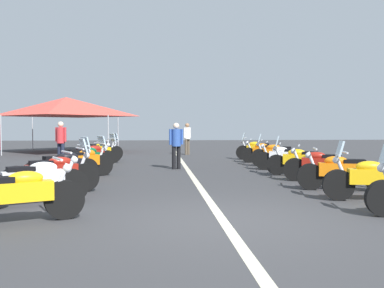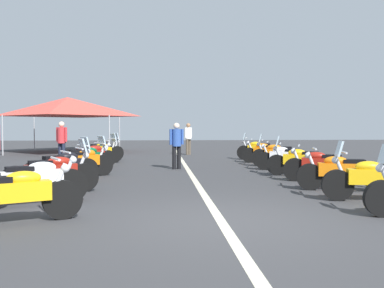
{
  "view_description": "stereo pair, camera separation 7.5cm",
  "coord_description": "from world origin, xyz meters",
  "px_view_note": "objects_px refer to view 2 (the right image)",
  "views": [
    {
      "loc": [
        -6.45,
        1.01,
        1.47
      ],
      "look_at": [
        6.05,
        0.0,
        0.96
      ],
      "focal_mm": 39.34,
      "sensor_mm": 36.0,
      "label": 1
    },
    {
      "loc": [
        -6.45,
        0.94,
        1.47
      ],
      "look_at": [
        6.05,
        0.0,
        0.96
      ],
      "focal_mm": 39.34,
      "sensor_mm": 36.0,
      "label": 2
    }
  ],
  "objects_px": {
    "motorcycle_left_row_1": "(33,181)",
    "motorcycle_right_row_8": "(259,149)",
    "motorcycle_right_row_3": "(322,165)",
    "bystander_0": "(62,139)",
    "bystander_1": "(188,136)",
    "motorcycle_right_row_2": "(343,171)",
    "motorcycle_left_row_4": "(82,161)",
    "motorcycle_left_row_5": "(85,158)",
    "motorcycle_right_row_5": "(285,157)",
    "motorcycle_left_row_8": "(102,150)",
    "motorcycle_right_row_6": "(278,154)",
    "motorcycle_left_row_7": "(99,152)",
    "motorcycle_right_row_4": "(302,160)",
    "motorcycle_left_row_6": "(91,155)",
    "motorcycle_left_row_3": "(63,166)",
    "motorcycle_left_row_2": "(52,173)",
    "motorcycle_right_row_1": "(376,178)",
    "bystander_2": "(177,142)",
    "motorcycle_left_row_0": "(12,195)",
    "event_tent": "(68,107)",
    "motorcycle_right_row_7": "(266,152)"
  },
  "relations": [
    {
      "from": "motorcycle_left_row_1",
      "to": "motorcycle_right_row_8",
      "type": "relative_size",
      "value": 0.98
    },
    {
      "from": "motorcycle_right_row_3",
      "to": "motorcycle_right_row_8",
      "type": "bearing_deg",
      "value": -70.71
    },
    {
      "from": "motorcycle_right_row_8",
      "to": "bystander_0",
      "type": "distance_m",
      "value": 8.44
    },
    {
      "from": "motorcycle_right_row_3",
      "to": "bystander_1",
      "type": "relative_size",
      "value": 1.2
    },
    {
      "from": "motorcycle_right_row_2",
      "to": "bystander_1",
      "type": "distance_m",
      "value": 13.14
    },
    {
      "from": "motorcycle_left_row_4",
      "to": "motorcycle_left_row_5",
      "type": "relative_size",
      "value": 0.95
    },
    {
      "from": "bystander_1",
      "to": "bystander_0",
      "type": "bearing_deg",
      "value": -90.14
    },
    {
      "from": "motorcycle_right_row_5",
      "to": "bystander_0",
      "type": "xyz_separation_m",
      "value": [
        2.91,
        8.1,
        0.54
      ]
    },
    {
      "from": "motorcycle_left_row_8",
      "to": "bystander_1",
      "type": "distance_m",
      "value": 5.57
    },
    {
      "from": "motorcycle_right_row_6",
      "to": "motorcycle_right_row_8",
      "type": "bearing_deg",
      "value": -73.82
    },
    {
      "from": "motorcycle_left_row_7",
      "to": "bystander_1",
      "type": "distance_m",
      "value": 6.53
    },
    {
      "from": "motorcycle_left_row_1",
      "to": "motorcycle_right_row_2",
      "type": "relative_size",
      "value": 0.92
    },
    {
      "from": "motorcycle_left_row_4",
      "to": "bystander_1",
      "type": "relative_size",
      "value": 1.03
    },
    {
      "from": "motorcycle_left_row_5",
      "to": "motorcycle_right_row_6",
      "type": "distance_m",
      "value": 6.99
    },
    {
      "from": "motorcycle_right_row_4",
      "to": "bystander_0",
      "type": "bearing_deg",
      "value": -11.3
    },
    {
      "from": "motorcycle_left_row_6",
      "to": "motorcycle_right_row_4",
      "type": "height_order",
      "value": "motorcycle_right_row_4"
    },
    {
      "from": "motorcycle_left_row_3",
      "to": "bystander_1",
      "type": "height_order",
      "value": "bystander_1"
    },
    {
      "from": "motorcycle_left_row_6",
      "to": "motorcycle_left_row_4",
      "type": "bearing_deg",
      "value": -116.47
    },
    {
      "from": "motorcycle_left_row_2",
      "to": "motorcycle_left_row_6",
      "type": "bearing_deg",
      "value": 66.29
    },
    {
      "from": "motorcycle_left_row_5",
      "to": "motorcycle_left_row_7",
      "type": "distance_m",
      "value": 3.09
    },
    {
      "from": "motorcycle_left_row_7",
      "to": "motorcycle_right_row_2",
      "type": "xyz_separation_m",
      "value": [
        -7.67,
        -6.65,
        -0.02
      ]
    },
    {
      "from": "motorcycle_left_row_2",
      "to": "motorcycle_right_row_1",
      "type": "distance_m",
      "value": 6.76
    },
    {
      "from": "motorcycle_right_row_3",
      "to": "bystander_1",
      "type": "distance_m",
      "value": 11.66
    },
    {
      "from": "motorcycle_left_row_7",
      "to": "motorcycle_right_row_1",
      "type": "bearing_deg",
      "value": -88.8
    },
    {
      "from": "motorcycle_right_row_8",
      "to": "motorcycle_right_row_6",
      "type": "bearing_deg",
      "value": 107.74
    },
    {
      "from": "motorcycle_left_row_8",
      "to": "motorcycle_right_row_4",
      "type": "relative_size",
      "value": 0.85
    },
    {
      "from": "motorcycle_left_row_7",
      "to": "bystander_2",
      "type": "xyz_separation_m",
      "value": [
        -2.39,
        -3.03,
        0.47
      ]
    },
    {
      "from": "motorcycle_left_row_6",
      "to": "motorcycle_left_row_0",
      "type": "bearing_deg",
      "value": -119.23
    },
    {
      "from": "motorcycle_right_row_1",
      "to": "event_tent",
      "type": "height_order",
      "value": "event_tent"
    },
    {
      "from": "motorcycle_left_row_1",
      "to": "motorcycle_left_row_7",
      "type": "height_order",
      "value": "motorcycle_left_row_7"
    },
    {
      "from": "bystander_2",
      "to": "motorcycle_left_row_1",
      "type": "bearing_deg",
      "value": 135.52
    },
    {
      "from": "motorcycle_left_row_0",
      "to": "motorcycle_left_row_2",
      "type": "height_order",
      "value": "motorcycle_left_row_2"
    },
    {
      "from": "motorcycle_right_row_3",
      "to": "event_tent",
      "type": "relative_size",
      "value": 0.33
    },
    {
      "from": "motorcycle_left_row_7",
      "to": "bystander_0",
      "type": "distance_m",
      "value": 1.51
    },
    {
      "from": "motorcycle_right_row_7",
      "to": "motorcycle_right_row_2",
      "type": "bearing_deg",
      "value": 102.24
    },
    {
      "from": "motorcycle_left_row_4",
      "to": "motorcycle_left_row_1",
      "type": "bearing_deg",
      "value": -126.44
    },
    {
      "from": "motorcycle_right_row_3",
      "to": "motorcycle_right_row_8",
      "type": "xyz_separation_m",
      "value": [
        7.59,
        -0.07,
        0.01
      ]
    },
    {
      "from": "motorcycle_left_row_2",
      "to": "motorcycle_left_row_3",
      "type": "relative_size",
      "value": 1.15
    },
    {
      "from": "motorcycle_left_row_3",
      "to": "motorcycle_right_row_8",
      "type": "relative_size",
      "value": 0.87
    },
    {
      "from": "bystander_2",
      "to": "motorcycle_left_row_6",
      "type": "bearing_deg",
      "value": 56.14
    },
    {
      "from": "motorcycle_right_row_6",
      "to": "bystander_2",
      "type": "relative_size",
      "value": 1.25
    },
    {
      "from": "motorcycle_right_row_5",
      "to": "motorcycle_right_row_8",
      "type": "bearing_deg",
      "value": -74.88
    },
    {
      "from": "motorcycle_left_row_1",
      "to": "motorcycle_left_row_8",
      "type": "relative_size",
      "value": 1.07
    },
    {
      "from": "motorcycle_left_row_0",
      "to": "motorcycle_right_row_2",
      "type": "bearing_deg",
      "value": -0.96
    },
    {
      "from": "motorcycle_left_row_6",
      "to": "event_tent",
      "type": "bearing_deg",
      "value": 75.56
    },
    {
      "from": "motorcycle_left_row_8",
      "to": "bystander_0",
      "type": "relative_size",
      "value": 1.07
    },
    {
      "from": "motorcycle_left_row_5",
      "to": "motorcycle_right_row_7",
      "type": "bearing_deg",
      "value": -4.32
    },
    {
      "from": "motorcycle_left_row_3",
      "to": "motorcycle_left_row_5",
      "type": "bearing_deg",
      "value": 53.69
    },
    {
      "from": "motorcycle_left_row_2",
      "to": "bystander_0",
      "type": "relative_size",
      "value": 1.16
    },
    {
      "from": "motorcycle_right_row_6",
      "to": "bystander_0",
      "type": "height_order",
      "value": "bystander_0"
    }
  ]
}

